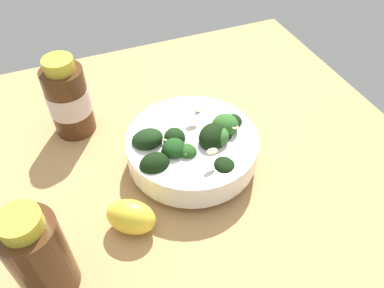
{
  "coord_description": "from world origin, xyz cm",
  "views": [
    {
      "loc": [
        -38.26,
        16.29,
        43.99
      ],
      "look_at": [
        -1.66,
        1.59,
        4.0
      ],
      "focal_mm": 35.58,
      "sensor_mm": 36.0,
      "label": 1
    }
  ],
  "objects_px": {
    "bowl_of_broccoli": "(192,146)",
    "bottle_short": "(39,256)",
    "lemon_wedge": "(131,217)",
    "bottle_tall": "(68,99)"
  },
  "relations": [
    {
      "from": "bowl_of_broccoli",
      "to": "bottle_short",
      "type": "relative_size",
      "value": 1.42
    },
    {
      "from": "lemon_wedge",
      "to": "bottle_tall",
      "type": "distance_m",
      "value": 0.23
    },
    {
      "from": "lemon_wedge",
      "to": "bottle_short",
      "type": "xyz_separation_m",
      "value": [
        -0.04,
        0.11,
        0.04
      ]
    },
    {
      "from": "lemon_wedge",
      "to": "bottle_tall",
      "type": "relative_size",
      "value": 0.48
    },
    {
      "from": "bowl_of_broccoli",
      "to": "lemon_wedge",
      "type": "distance_m",
      "value": 0.14
    },
    {
      "from": "bottle_short",
      "to": "bottle_tall",
      "type": "bearing_deg",
      "value": -15.46
    },
    {
      "from": "bottle_tall",
      "to": "lemon_wedge",
      "type": "bearing_deg",
      "value": -170.99
    },
    {
      "from": "bottle_short",
      "to": "bowl_of_broccoli",
      "type": "bearing_deg",
      "value": -62.81
    },
    {
      "from": "bowl_of_broccoli",
      "to": "bottle_short",
      "type": "height_order",
      "value": "bottle_short"
    },
    {
      "from": "bottle_short",
      "to": "lemon_wedge",
      "type": "bearing_deg",
      "value": -70.69
    }
  ]
}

